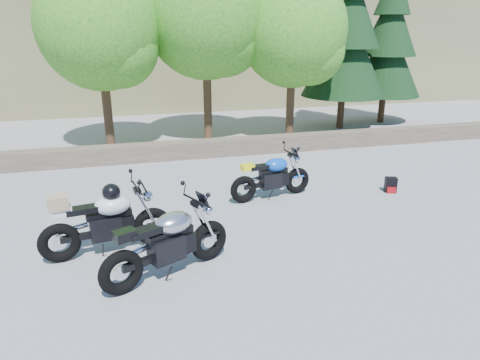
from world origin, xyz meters
name	(u,v)px	position (x,y,z in m)	size (l,w,h in m)	color
ground	(243,236)	(0.00, 0.00, 0.00)	(90.00, 90.00, 0.00)	gray
stone_wall	(195,149)	(0.00, 5.50, 0.25)	(22.00, 0.55, 0.50)	#4A3F31
tree_decid_left	(103,31)	(-2.39, 7.14, 3.63)	(3.67, 3.67, 5.62)	#382314
tree_decid_mid	(209,17)	(0.91, 7.54, 4.04)	(4.08, 4.08, 6.24)	#382314
tree_decid_right	(297,35)	(3.71, 6.94, 3.50)	(3.54, 3.54, 5.41)	#382314
conifer_near	(347,30)	(6.20, 8.20, 3.68)	(3.17, 3.17, 7.06)	#382314
conifer_far	(389,41)	(8.40, 8.80, 3.27)	(2.82, 2.82, 6.27)	#382314
silver_bike	(168,243)	(-1.47, -1.00, 0.55)	(2.10, 1.11, 1.12)	black
white_bike	(106,220)	(-2.41, 0.00, 0.60)	(2.21, 0.74, 1.23)	black
blue_bike	(272,177)	(1.14, 1.72, 0.49)	(2.01, 0.66, 1.01)	black
backpack	(391,185)	(3.98, 1.34, 0.17)	(0.31, 0.29, 0.36)	black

